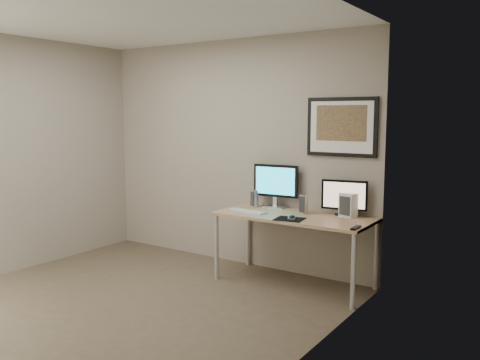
{
  "coord_description": "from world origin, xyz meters",
  "views": [
    {
      "loc": [
        3.36,
        -3.19,
        1.75
      ],
      "look_at": [
        0.5,
        1.1,
        1.08
      ],
      "focal_mm": 38.0,
      "sensor_mm": 36.0,
      "label": 1
    }
  ],
  "objects_px": {
    "speaker_right": "(304,204)",
    "fan_unit": "(348,205)",
    "speaker_left": "(255,198)",
    "desk": "(294,221)",
    "keyboard": "(247,211)",
    "framed_art": "(342,127)",
    "monitor_large": "(276,184)",
    "monitor_tv": "(344,197)"
  },
  "relations": [
    {
      "from": "monitor_large",
      "to": "keyboard",
      "type": "relative_size",
      "value": 1.16
    },
    {
      "from": "desk",
      "to": "monitor_large",
      "type": "height_order",
      "value": "monitor_large"
    },
    {
      "from": "speaker_left",
      "to": "framed_art",
      "type": "bearing_deg",
      "value": 32.99
    },
    {
      "from": "framed_art",
      "to": "monitor_large",
      "type": "relative_size",
      "value": 1.44
    },
    {
      "from": "desk",
      "to": "monitor_tv",
      "type": "xyz_separation_m",
      "value": [
        0.44,
        0.24,
        0.26
      ]
    },
    {
      "from": "monitor_tv",
      "to": "speaker_right",
      "type": "bearing_deg",
      "value": -173.56
    },
    {
      "from": "speaker_left",
      "to": "fan_unit",
      "type": "height_order",
      "value": "fan_unit"
    },
    {
      "from": "desk",
      "to": "speaker_right",
      "type": "bearing_deg",
      "value": 69.65
    },
    {
      "from": "desk",
      "to": "speaker_right",
      "type": "height_order",
      "value": "speaker_right"
    },
    {
      "from": "monitor_tv",
      "to": "speaker_right",
      "type": "xyz_separation_m",
      "value": [
        -0.39,
        -0.12,
        -0.09
      ]
    },
    {
      "from": "desk",
      "to": "keyboard",
      "type": "relative_size",
      "value": 3.58
    },
    {
      "from": "monitor_large",
      "to": "keyboard",
      "type": "height_order",
      "value": "monitor_large"
    },
    {
      "from": "speaker_left",
      "to": "keyboard",
      "type": "xyz_separation_m",
      "value": [
        0.08,
        -0.29,
        -0.09
      ]
    },
    {
      "from": "speaker_left",
      "to": "speaker_right",
      "type": "height_order",
      "value": "speaker_right"
    },
    {
      "from": "desk",
      "to": "speaker_left",
      "type": "bearing_deg",
      "value": 164.62
    },
    {
      "from": "speaker_right",
      "to": "keyboard",
      "type": "relative_size",
      "value": 0.45
    },
    {
      "from": "speaker_left",
      "to": "speaker_right",
      "type": "distance_m",
      "value": 0.62
    },
    {
      "from": "monitor_tv",
      "to": "fan_unit",
      "type": "height_order",
      "value": "monitor_tv"
    },
    {
      "from": "framed_art",
      "to": "speaker_right",
      "type": "distance_m",
      "value": 0.87
    },
    {
      "from": "monitor_large",
      "to": "monitor_tv",
      "type": "bearing_deg",
      "value": -5.53
    },
    {
      "from": "monitor_tv",
      "to": "speaker_right",
      "type": "height_order",
      "value": "monitor_tv"
    },
    {
      "from": "speaker_left",
      "to": "speaker_right",
      "type": "relative_size",
      "value": 0.94
    },
    {
      "from": "fan_unit",
      "to": "monitor_tv",
      "type": "bearing_deg",
      "value": 163.57
    },
    {
      "from": "fan_unit",
      "to": "speaker_right",
      "type": "bearing_deg",
      "value": -155.03
    },
    {
      "from": "desk",
      "to": "monitor_tv",
      "type": "height_order",
      "value": "monitor_tv"
    },
    {
      "from": "speaker_right",
      "to": "fan_unit",
      "type": "distance_m",
      "value": 0.46
    },
    {
      "from": "desk",
      "to": "speaker_left",
      "type": "relative_size",
      "value": 8.42
    },
    {
      "from": "desk",
      "to": "speaker_left",
      "type": "height_order",
      "value": "speaker_left"
    },
    {
      "from": "speaker_left",
      "to": "desk",
      "type": "bearing_deg",
      "value": 6.89
    },
    {
      "from": "framed_art",
      "to": "speaker_left",
      "type": "height_order",
      "value": "framed_art"
    },
    {
      "from": "speaker_right",
      "to": "keyboard",
      "type": "distance_m",
      "value": 0.6
    },
    {
      "from": "framed_art",
      "to": "speaker_right",
      "type": "bearing_deg",
      "value": -145.34
    },
    {
      "from": "fan_unit",
      "to": "monitor_large",
      "type": "bearing_deg",
      "value": -169.02
    },
    {
      "from": "speaker_right",
      "to": "speaker_left",
      "type": "bearing_deg",
      "value": 176.5
    },
    {
      "from": "keyboard",
      "to": "fan_unit",
      "type": "distance_m",
      "value": 1.04
    },
    {
      "from": "framed_art",
      "to": "fan_unit",
      "type": "relative_size",
      "value": 3.15
    },
    {
      "from": "monitor_large",
      "to": "keyboard",
      "type": "xyz_separation_m",
      "value": [
        -0.12,
        -0.39,
        -0.25
      ]
    },
    {
      "from": "desk",
      "to": "fan_unit",
      "type": "distance_m",
      "value": 0.57
    },
    {
      "from": "monitor_tv",
      "to": "desk",
      "type": "bearing_deg",
      "value": -161.69
    },
    {
      "from": "framed_art",
      "to": "speaker_right",
      "type": "xyz_separation_m",
      "value": [
        -0.31,
        -0.21,
        -0.79
      ]
    },
    {
      "from": "framed_art",
      "to": "speaker_right",
      "type": "relative_size",
      "value": 3.73
    },
    {
      "from": "framed_art",
      "to": "fan_unit",
      "type": "bearing_deg",
      "value": -41.22
    }
  ]
}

